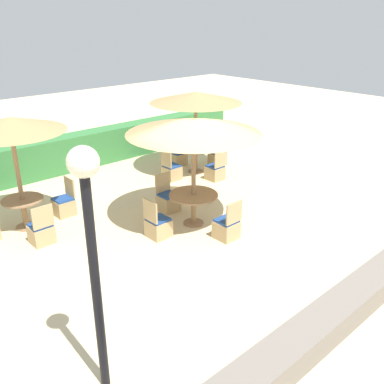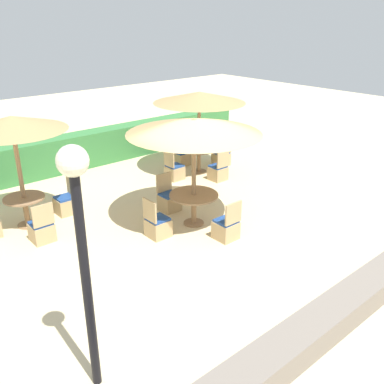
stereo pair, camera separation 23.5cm
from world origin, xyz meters
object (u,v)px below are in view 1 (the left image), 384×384
Objects in this scene: patio_chair_back_right_north at (177,157)px; round_table_back_left at (23,206)px; parasol_back_left at (10,125)px; parasol_center at (194,127)px; patio_chair_back_left_east at (64,205)px; patio_chair_back_right_east at (218,157)px; patio_chair_back_right_south at (215,171)px; round_table_back_right at (196,155)px; parasol_back_right at (196,98)px; patio_chair_center_south at (227,228)px; patio_chair_center_north at (168,200)px; patio_chair_back_right_west at (171,171)px; patio_chair_center_west at (158,226)px; lamp_post at (90,228)px; round_table_center at (194,200)px; patio_chair_back_left_south at (41,232)px.

round_table_back_left is (-5.53, -1.05, 0.27)m from patio_chair_back_right_north.
parasol_back_left is 3.90m from parasol_center.
patio_chair_back_left_east is (0.99, 0.02, -0.27)m from round_table_back_left.
patio_chair_back_right_east is 1.00× the size of patio_chair_back_right_south.
round_table_back_right is at bearing 87.92° from patio_chair_back_right_south.
patio_chair_center_south is at bearing -123.68° from parasol_back_right.
parasol_center reaches higher than patio_chair_center_north.
patio_chair_back_right_west is 3.59m from patio_chair_center_west.
patio_chair_back_right_west reaches higher than round_table_back_left.
patio_chair_center_south is at bearing 61.63° from patio_chair_back_right_north.
parasol_back_left is at bearing 131.20° from patio_chair_center_south.
patio_chair_back_right_north is at bearing 10.76° from parasol_back_left.
patio_chair_back_right_east is 0.36× the size of parasol_back_left.
lamp_post is at bearing 41.99° from patio_chair_center_north.
round_table_back_right is at bearing 90.28° from patio_chair_back_right_west.
round_table_back_left is at bearing 10.76° from patio_chair_back_right_north.
parasol_back_right is 4.81m from patio_chair_center_west.
parasol_center is 2.62× the size of round_table_center.
lamp_post is 9.50m from patio_chair_back_right_east.
round_table_back_right is 1.03× the size of patio_chair_back_left_south.
patio_chair_back_right_south is at bearing 46.84° from patio_chair_back_right_west.
patio_chair_back_left_east is (-4.51, -0.12, -0.30)m from round_table_back_right.
patio_chair_back_right_west is 1.31m from patio_chair_back_right_south.
round_table_center reaches higher than round_table_back_right.
patio_chair_back_right_north is at bearing 61.63° from patio_chair_center_south.
patio_chair_back_right_south and patio_chair_center_south have the same top height.
lamp_post is at bearing -146.36° from round_table_center.
patio_chair_back_right_north is at bearing -134.37° from patio_chair_center_north.
round_table_center is at bearing 126.87° from parasol_center.
parasol_back_left is 5.14m from patio_chair_center_south.
lamp_post is 3.57× the size of patio_chair_back_right_east.
round_table_center is (-2.52, -3.53, 0.34)m from patio_chair_back_right_north.
lamp_post reaches higher than patio_chair_back_left_east.
lamp_post is 3.57× the size of patio_chair_back_right_north.
parasol_center is at bearing -141.01° from patio_chair_back_left_east.
round_table_center is 1.08m from patio_chair_center_west.
patio_chair_back_right_east is 3.81m from patio_chair_center_north.
round_table_center is 1.05m from patio_chair_center_north.
round_table_back_right reaches higher than round_table_back_left.
parasol_center is (-1.49, -2.61, 2.08)m from patio_chair_back_right_west.
patio_chair_center_west is 1.41m from patio_chair_center_north.
patio_chair_back_right_south is 4.54m from patio_chair_back_left_east.
patio_chair_back_right_east and patio_chair_back_left_south have the same top height.
lamp_post is 3.57× the size of patio_chair_back_right_south.
patio_chair_back_right_north is (0.07, 1.82, 0.00)m from patio_chair_back_right_south.
parasol_back_left is at bearing -140.67° from patio_chair_center_west.
parasol_back_right is 3.59m from patio_chair_center_north.
parasol_center is 2.30m from patio_chair_center_north.
parasol_back_right is 2.88× the size of round_table_back_right.
patio_chair_back_right_west is at bearing 1.68° from round_table_back_left.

